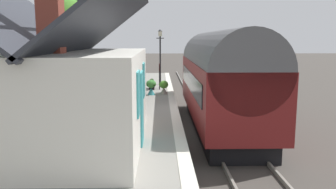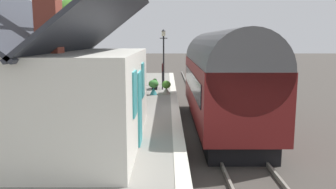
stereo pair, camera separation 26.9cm
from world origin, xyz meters
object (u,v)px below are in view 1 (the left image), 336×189
(station_building, at_px, (67,92))
(planter_under_sign, at_px, (112,80))
(bench_by_lamp, at_px, (138,92))
(tree_far_right, at_px, (20,34))
(station_sign_board, at_px, (159,69))
(planter_bench_right, at_px, (164,87))
(lamp_post_platform, at_px, (160,46))
(bench_near_building, at_px, (138,86))
(planter_corner_building, at_px, (152,84))
(planter_edge_far, at_px, (151,86))
(train, at_px, (221,79))
(tree_mid_background, at_px, (72,25))
(planter_by_door, at_px, (89,99))

(station_building, xyz_separation_m, planter_under_sign, (12.65, 0.46, -1.18))
(bench_by_lamp, bearing_deg, station_building, 165.21)
(tree_far_right, bearing_deg, station_sign_board, -121.51)
(station_building, xyz_separation_m, bench_by_lamp, (6.34, -1.67, -1.00))
(planter_under_sign, bearing_deg, planter_bench_right, -138.79)
(lamp_post_platform, bearing_deg, planter_under_sign, 92.26)
(bench_near_building, distance_m, planter_under_sign, 4.56)
(planter_bench_right, distance_m, lamp_post_platform, 4.55)
(bench_near_building, xyz_separation_m, station_sign_board, (2.20, -1.15, 0.71))
(station_building, bearing_deg, station_sign_board, -14.04)
(planter_corner_building, bearing_deg, station_building, 168.36)
(planter_under_sign, bearing_deg, bench_near_building, -154.08)
(planter_edge_far, height_order, station_sign_board, station_sign_board)
(station_sign_board, bearing_deg, train, -154.89)
(planter_edge_far, height_order, tree_mid_background, tree_mid_background)
(train, xyz_separation_m, planter_edge_far, (3.57, 3.18, -0.82))
(planter_under_sign, relative_size, tree_far_right, 0.15)
(planter_under_sign, height_order, planter_corner_building, planter_under_sign)
(train, bearing_deg, planter_corner_building, 28.76)
(bench_by_lamp, bearing_deg, bench_near_building, 3.63)
(bench_near_building, xyz_separation_m, planter_corner_building, (2.21, -0.68, -0.18))
(tree_mid_background, bearing_deg, station_building, -166.60)
(train, bearing_deg, station_sign_board, 25.11)
(planter_edge_far, distance_m, lamp_post_platform, 4.77)
(bench_by_lamp, height_order, planter_corner_building, bench_by_lamp)
(planter_edge_far, bearing_deg, tree_mid_background, 38.38)
(station_sign_board, bearing_deg, station_building, 165.96)
(bench_by_lamp, distance_m, tree_far_right, 15.14)
(planter_under_sign, bearing_deg, tree_mid_background, 43.67)
(station_building, relative_size, planter_corner_building, 7.07)
(station_building, bearing_deg, planter_edge_far, -14.71)
(bench_by_lamp, relative_size, planter_edge_far, 1.58)
(planter_by_door, bearing_deg, tree_far_right, 33.15)
(planter_corner_building, bearing_deg, planter_under_sign, 54.82)
(station_building, xyz_separation_m, station_sign_board, (10.75, -2.69, -0.29))
(lamp_post_platform, height_order, tree_mid_background, tree_mid_background)
(lamp_post_platform, relative_size, tree_far_right, 0.59)
(train, bearing_deg, lamp_post_platform, 18.84)
(planter_under_sign, height_order, lamp_post_platform, lamp_post_platform)
(planter_edge_far, relative_size, tree_mid_background, 0.13)
(planter_edge_far, bearing_deg, bench_near_building, 87.23)
(train, distance_m, bench_near_building, 5.36)
(planter_corner_building, distance_m, lamp_post_platform, 3.06)
(planter_corner_building, bearing_deg, bench_near_building, 162.87)
(planter_under_sign, bearing_deg, planter_edge_far, -146.92)
(station_building, height_order, lamp_post_platform, station_building)
(planter_bench_right, height_order, tree_far_right, tree_far_right)
(planter_under_sign, bearing_deg, planter_by_door, 179.27)
(bench_by_lamp, height_order, bench_near_building, same)
(train, distance_m, lamp_post_platform, 8.37)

